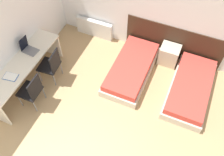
# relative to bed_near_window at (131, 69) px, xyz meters

# --- Properties ---
(wall_back) EXTENTS (5.38, 0.05, 2.70)m
(wall_back) POSITION_rel_bed_near_window_xyz_m (-0.21, 1.00, 1.17)
(wall_back) COLOR white
(wall_back) RESTS_ON ground_plane
(wall_left) EXTENTS (0.05, 4.73, 2.70)m
(wall_left) POSITION_rel_bed_near_window_xyz_m (-2.43, -0.88, 1.17)
(wall_left) COLOR white
(wall_left) RESTS_ON ground_plane
(headboard_panel) EXTENTS (2.45, 0.03, 0.96)m
(headboard_panel) POSITION_rel_bed_near_window_xyz_m (0.73, 0.97, 0.30)
(headboard_panel) COLOR #382316
(headboard_panel) RESTS_ON ground_plane
(bed_near_window) EXTENTS (0.90, 1.87, 0.37)m
(bed_near_window) POSITION_rel_bed_near_window_xyz_m (0.00, 0.00, 0.00)
(bed_near_window) COLOR beige
(bed_near_window) RESTS_ON ground_plane
(bed_near_door) EXTENTS (0.90, 1.87, 0.37)m
(bed_near_door) POSITION_rel_bed_near_window_xyz_m (1.45, 0.00, 0.00)
(bed_near_door) COLOR beige
(bed_near_door) RESTS_ON ground_plane
(nightstand) EXTENTS (0.47, 0.39, 0.53)m
(nightstand) POSITION_rel_bed_near_window_xyz_m (0.73, 0.74, 0.09)
(nightstand) COLOR beige
(nightstand) RESTS_ON ground_plane
(radiator) EXTENTS (1.04, 0.12, 0.51)m
(radiator) POSITION_rel_bed_near_window_xyz_m (-1.43, 0.88, 0.08)
(radiator) COLOR silver
(radiator) RESTS_ON ground_plane
(desk) EXTENTS (0.58, 2.18, 0.76)m
(desk) POSITION_rel_bed_near_window_xyz_m (-2.11, -1.27, 0.42)
(desk) COLOR beige
(desk) RESTS_ON ground_plane
(chair_near_laptop) EXTENTS (0.48, 0.48, 0.92)m
(chair_near_laptop) POSITION_rel_bed_near_window_xyz_m (-1.67, -0.87, 0.33)
(chair_near_laptop) COLOR black
(chair_near_laptop) RESTS_ON ground_plane
(chair_near_notebook) EXTENTS (0.45, 0.45, 0.92)m
(chair_near_notebook) POSITION_rel_bed_near_window_xyz_m (-1.67, -1.65, 0.33)
(chair_near_notebook) COLOR black
(chair_near_notebook) RESTS_ON ground_plane
(laptop) EXTENTS (0.35, 0.26, 0.35)m
(laptop) POSITION_rel_bed_near_window_xyz_m (-2.19, -0.87, 0.66)
(laptop) COLOR slate
(laptop) RESTS_ON desk
(open_notebook) EXTENTS (0.33, 0.24, 0.02)m
(open_notebook) POSITION_rel_bed_near_window_xyz_m (-2.11, -1.66, 0.59)
(open_notebook) COLOR #1E4793
(open_notebook) RESTS_ON desk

